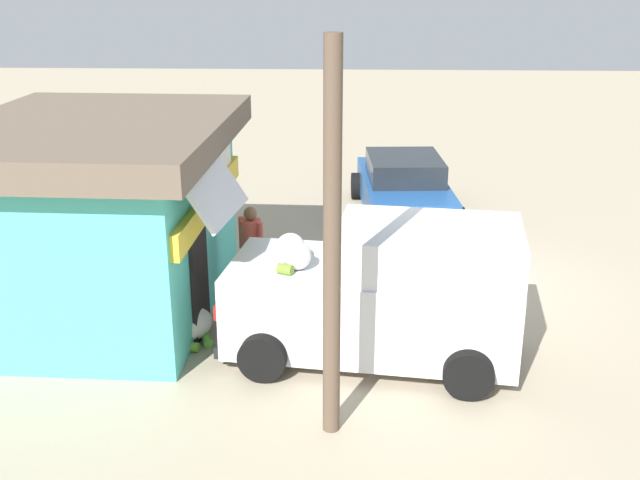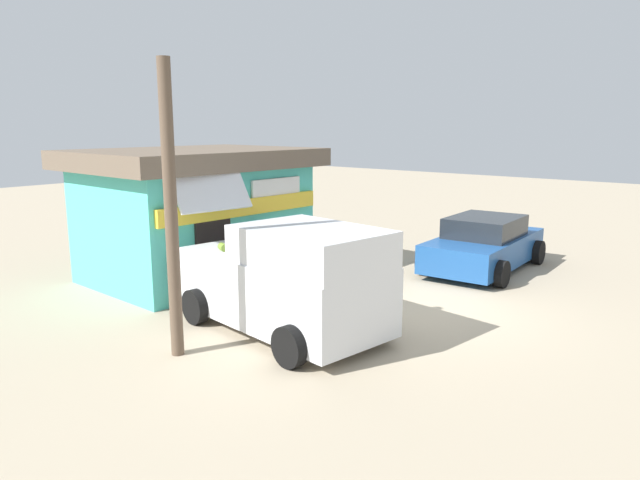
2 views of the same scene
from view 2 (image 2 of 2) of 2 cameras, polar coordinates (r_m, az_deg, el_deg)
ground_plane at (r=11.80m, az=10.16°, el=-6.73°), size 60.00×60.00×0.00m
storefront_bar at (r=14.18m, az=-12.06°, el=2.77°), size 5.36×4.14×3.03m
delivery_van at (r=10.19m, az=-3.19°, el=-3.77°), size 2.57×4.68×2.79m
parked_sedan at (r=15.23m, az=15.72°, el=-0.44°), size 4.20×2.32×1.34m
vendor_standing at (r=12.89m, az=-4.21°, el=-0.83°), size 0.48×0.48×1.59m
customer_bending at (r=11.53m, az=-8.42°, el=-3.06°), size 0.71×0.76×1.25m
unloaded_banana_pile at (r=12.58m, az=-11.38°, el=-4.57°), size 0.93×0.88×0.47m
paint_bucket at (r=13.48m, az=1.72°, el=-3.45°), size 0.32×0.32×0.37m
utility_pole at (r=9.17m, az=-14.34°, el=2.62°), size 0.20×0.20×4.57m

